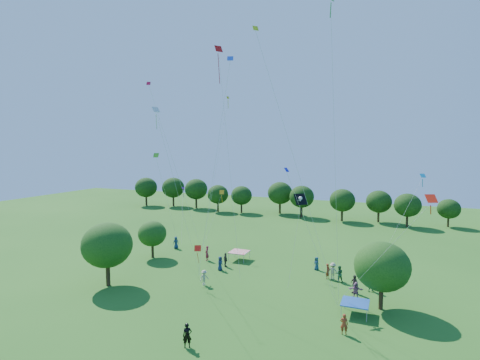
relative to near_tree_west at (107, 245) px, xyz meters
name	(u,v)px	position (x,y,z in m)	size (l,w,h in m)	color
near_tree_west	(107,245)	(0.00, 0.00, 0.00)	(5.02, 5.02, 6.44)	#422B19
near_tree_north	(152,234)	(-1.54, 9.72, -1.11)	(3.55, 3.55, 4.67)	#422B19
near_tree_east	(382,266)	(25.76, 4.64, -0.38)	(4.70, 4.70, 5.91)	#422B19
treeline	(312,197)	(11.68, 43.99, -0.08)	(88.01, 8.77, 6.77)	#422B19
tent_red_stripe	(239,252)	(9.05, 12.88, -3.14)	(2.20, 2.20, 1.10)	red
tent_blue	(355,303)	(23.80, 2.66, -3.14)	(2.20, 2.20, 1.10)	#1949A4
man_in_black	(187,336)	(13.43, -7.16, -3.30)	(0.65, 0.42, 1.74)	black
crowd_person_0	(176,243)	(-1.02, 14.37, -3.34)	(0.82, 0.45, 1.67)	navy
crowd_person_1	(207,253)	(5.42, 11.20, -3.26)	(0.68, 0.44, 1.82)	maroon
crowd_person_2	(372,284)	(24.88, 8.45, -3.35)	(0.81, 0.44, 1.64)	#285F35
crowd_person_3	(204,278)	(8.99, 3.74, -3.38)	(1.04, 0.47, 1.59)	#B8AD93
crowd_person_4	(226,260)	(8.57, 9.87, -3.34)	(0.97, 0.44, 1.66)	#3F3632
crowd_person_5	(376,277)	(25.11, 10.35, -3.33)	(1.58, 0.56, 1.69)	#915592
crowd_person_6	(317,263)	(18.62, 12.83, -3.42)	(0.74, 0.40, 1.50)	navy
crowd_person_7	(328,271)	(20.29, 10.44, -3.36)	(0.61, 0.39, 1.63)	maroon
crowd_person_8	(339,274)	(21.52, 9.93, -3.31)	(0.85, 0.46, 1.73)	#235232
crowd_person_9	(333,271)	(20.81, 10.50, -3.28)	(1.17, 0.53, 1.79)	#A39B82
crowd_person_10	(354,284)	(23.29, 7.42, -3.28)	(1.05, 0.48, 1.80)	#3D3530
crowd_person_11	(356,290)	(23.52, 6.29, -3.42)	(1.41, 0.51, 1.52)	#A05D96
crowd_person_12	(220,263)	(8.49, 8.55, -3.38)	(0.78, 0.42, 1.59)	#1B274E
crowd_person_13	(344,324)	(23.36, -1.07, -3.38)	(0.60, 0.38, 1.60)	maroon
pirate_kite	(300,200)	(18.51, 4.82, 4.94)	(1.27, 2.39, 8.39)	black
red_high_kite	(222,86)	(9.93, 6.15, 15.97)	(4.17, 3.71, 23.10)	red
small_kite_0	(198,251)	(8.70, 3.00, -0.41)	(0.76, 0.64, 2.96)	red
small_kite_1	(221,141)	(5.33, 15.58, 10.57)	(0.83, 6.57, 19.44)	#DDAF0B
small_kite_2	(220,199)	(5.63, 14.49, 3.01)	(1.25, 4.04, 7.08)	orange
small_kite_3	(160,172)	(0.59, 8.61, 6.83)	(0.70, 4.57, 11.99)	#32941A
small_kite_4	(221,120)	(11.49, 2.67, 12.32)	(3.89, 0.51, 20.89)	blue
small_kite_5	(183,200)	(-1.33, 16.83, 2.21)	(3.26, 5.92, 6.84)	#7C1689
small_kite_6	(165,145)	(7.64, -0.83, 9.98)	(1.91, 4.97, 16.16)	silver
small_kite_7	(414,193)	(28.50, 14.19, 4.96)	(4.84, 6.15, 9.87)	#0C81BE
small_kite_8	(168,144)	(2.88, 6.82, 10.20)	(2.81, 6.92, 19.60)	red
small_kite_9	(417,216)	(27.95, -1.17, 5.20)	(6.79, 3.03, 9.61)	#FD220D
small_kite_10	(286,131)	(18.95, -1.95, 11.02)	(5.89, 4.33, 21.27)	#BDC511
small_kite_11	(333,86)	(22.04, -0.34, 14.33)	(1.08, 2.35, 23.56)	#1A8117
small_kite_12	(303,214)	(20.30, -1.91, 4.89)	(3.34, 4.37, 11.27)	#1415CF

